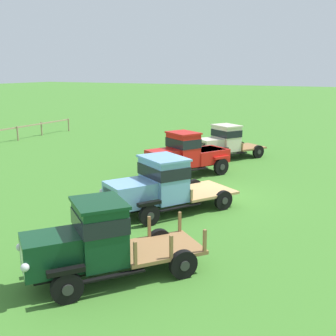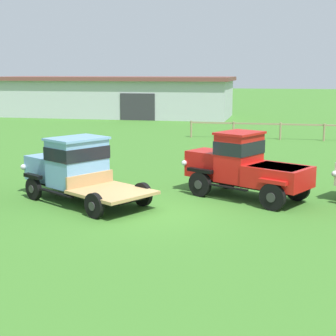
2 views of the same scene
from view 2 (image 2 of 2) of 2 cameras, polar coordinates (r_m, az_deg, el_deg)
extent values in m
plane|color=#3D7528|center=(16.18, -1.76, -4.87)|extent=(240.00, 240.00, 0.00)
cube|color=#B2B7BC|center=(50.93, -5.96, 7.68)|extent=(22.36, 7.32, 3.47)
cube|color=brown|center=(50.87, -6.00, 9.83)|extent=(22.96, 8.12, 0.36)
cube|color=#2D2D33|center=(46.46, -3.41, 6.77)|extent=(3.20, 0.08, 2.40)
cylinder|color=#997F60|center=(34.35, 2.58, 4.34)|extent=(0.12, 0.12, 1.11)
cylinder|color=#997F60|center=(33.98, 7.27, 4.19)|extent=(0.12, 0.12, 1.11)
cylinder|color=#997F60|center=(33.93, 12.35, 4.02)|extent=(0.12, 0.12, 1.11)
cylinder|color=#997F60|center=(33.93, 16.91, 3.81)|extent=(0.12, 0.12, 1.11)
cube|color=#997F60|center=(33.93, 14.64, 4.66)|extent=(14.51, 0.08, 0.10)
cylinder|color=black|center=(18.17, -14.67, -2.23)|extent=(0.75, 0.54, 0.77)
cylinder|color=#2D2D2D|center=(18.12, -14.93, -2.28)|extent=(0.25, 0.17, 0.27)
cylinder|color=black|center=(19.27, -9.64, -1.31)|extent=(0.75, 0.54, 0.77)
cylinder|color=#2D2D2D|center=(19.32, -9.40, -1.26)|extent=(0.25, 0.17, 0.27)
cylinder|color=black|center=(15.53, -8.17, -4.16)|extent=(0.75, 0.54, 0.77)
cylinder|color=#2D2D2D|center=(15.48, -8.46, -4.22)|extent=(0.25, 0.17, 0.27)
cylinder|color=black|center=(16.80, -2.83, -2.93)|extent=(0.75, 0.54, 0.77)
cylinder|color=#2D2D2D|center=(16.87, -2.59, -2.87)|extent=(0.25, 0.17, 0.27)
cube|color=black|center=(17.47, -9.23, -2.26)|extent=(4.61, 3.39, 0.12)
cube|color=#70A3D1|center=(18.78, -12.56, 0.05)|extent=(2.09, 2.02, 0.86)
cube|color=silver|center=(19.42, -13.84, 0.21)|extent=(0.62, 0.97, 0.64)
sphere|color=silver|center=(19.04, -15.75, 0.11)|extent=(0.20, 0.20, 0.20)
sphere|color=silver|center=(19.83, -12.05, 0.68)|extent=(0.20, 0.20, 0.20)
cube|color=black|center=(18.08, -14.73, -0.88)|extent=(0.86, 0.63, 0.12)
cube|color=black|center=(19.18, -9.68, -0.03)|extent=(0.86, 0.63, 0.12)
cube|color=#70A3D1|center=(17.57, -10.00, 0.58)|extent=(1.98, 2.15, 1.56)
cube|color=black|center=(17.52, -10.03, 1.71)|extent=(2.04, 2.21, 0.44)
cube|color=#70A3D1|center=(17.45, -10.08, 3.22)|extent=(2.12, 2.28, 0.08)
cube|color=black|center=(17.09, -12.28, -2.73)|extent=(1.57, 1.02, 0.05)
cube|color=black|center=(18.23, -7.21, -1.73)|extent=(1.57, 1.02, 0.05)
cube|color=tan|center=(16.36, -6.20, -2.67)|extent=(3.01, 2.93, 0.10)
cube|color=tan|center=(17.15, -8.62, -1.32)|extent=(1.05, 1.67, 0.44)
cylinder|color=black|center=(18.06, 3.56, -1.80)|extent=(0.86, 0.58, 0.88)
cylinder|color=#2D2D2D|center=(17.98, 3.34, -1.86)|extent=(0.28, 0.17, 0.31)
cylinder|color=black|center=(19.41, 6.57, -0.98)|extent=(0.86, 0.58, 0.88)
cylinder|color=#2D2D2D|center=(19.50, 6.76, -0.93)|extent=(0.28, 0.17, 0.31)
cylinder|color=black|center=(16.54, 11.50, -3.16)|extent=(0.86, 0.58, 0.88)
cylinder|color=#2D2D2D|center=(16.45, 11.31, -3.24)|extent=(0.28, 0.17, 0.31)
cylinder|color=black|center=(18.00, 14.14, -2.15)|extent=(0.86, 0.58, 0.88)
cylinder|color=#2D2D2D|center=(18.10, 14.29, -2.09)|extent=(0.28, 0.17, 0.31)
cube|color=black|center=(18.00, 8.54, -1.68)|extent=(4.05, 2.77, 0.12)
cube|color=red|center=(18.73, 4.63, 0.52)|extent=(1.79, 1.70, 0.92)
cube|color=silver|center=(19.14, 3.02, 0.61)|extent=(0.50, 0.85, 0.69)
sphere|color=silver|center=(18.64, 1.80, 0.57)|extent=(0.20, 0.20, 0.20)
sphere|color=silver|center=(19.63, 4.13, 1.06)|extent=(0.20, 0.20, 0.20)
cube|color=black|center=(17.96, 3.57, -0.28)|extent=(0.98, 0.66, 0.12)
cube|color=black|center=(19.32, 6.60, 0.44)|extent=(0.98, 0.66, 0.12)
cube|color=red|center=(17.98, 7.87, 1.16)|extent=(1.68, 1.84, 1.63)
cube|color=black|center=(17.92, 7.90, 2.31)|extent=(1.74, 1.89, 0.46)
cube|color=red|center=(17.86, 7.94, 3.86)|extent=(1.81, 1.95, 0.08)
cube|color=black|center=(17.41, 6.62, -2.12)|extent=(1.43, 0.86, 0.05)
cube|color=black|center=(18.78, 9.46, -1.26)|extent=(1.43, 0.86, 0.05)
cube|color=red|center=(17.30, 12.09, -0.93)|extent=(2.46, 2.30, 0.69)
cube|color=black|center=(17.24, 12.13, 0.11)|extent=(2.07, 1.94, 0.06)
cube|color=red|center=(16.43, 11.56, -1.51)|extent=(0.94, 0.64, 0.12)
cube|color=red|center=(17.91, 14.21, -0.63)|extent=(0.94, 0.64, 0.12)
sphere|color=silver|center=(18.08, 17.96, -0.61)|extent=(0.20, 0.20, 0.20)
camera|label=1|loc=(22.03, -55.11, 8.91)|focal=45.00mm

